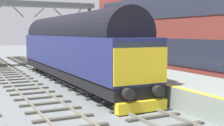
# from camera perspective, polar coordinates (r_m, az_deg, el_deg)

# --- Properties ---
(ground_plane) EXTENTS (140.00, 140.00, 0.00)m
(ground_plane) POSITION_cam_1_polar(r_m,az_deg,el_deg) (17.04, -1.81, -6.02)
(ground_plane) COLOR slate
(ground_plane) RESTS_ON ground
(track_main) EXTENTS (2.50, 60.00, 0.15)m
(track_main) POSITION_cam_1_polar(r_m,az_deg,el_deg) (17.03, -1.81, -5.84)
(track_main) COLOR slate
(track_main) RESTS_ON ground
(track_adjacent_west) EXTENTS (2.50, 60.00, 0.15)m
(track_adjacent_west) POSITION_cam_1_polar(r_m,az_deg,el_deg) (15.97, -12.76, -6.75)
(track_adjacent_west) COLOR gray
(track_adjacent_west) RESTS_ON ground
(station_platform) EXTENTS (4.00, 44.00, 1.01)m
(station_platform) POSITION_cam_1_polar(r_m,az_deg,el_deg) (18.71, 8.28, -3.47)
(station_platform) COLOR gray
(station_platform) RESTS_ON ground
(diesel_locomotive) EXTENTS (2.74, 18.32, 4.68)m
(diesel_locomotive) POSITION_cam_1_polar(r_m,az_deg,el_deg) (21.30, -7.37, 3.01)
(diesel_locomotive) COLOR black
(diesel_locomotive) RESTS_ON ground
(waiting_passenger) EXTENTS (0.38, 0.51, 1.64)m
(waiting_passenger) POSITION_cam_1_polar(r_m,az_deg,el_deg) (22.95, 0.15, 2.02)
(waiting_passenger) COLOR #2C3441
(waiting_passenger) RESTS_ON station_platform
(overhead_footbridge) EXTENTS (16.06, 2.00, 6.62)m
(overhead_footbridge) POSITION_cam_1_polar(r_m,az_deg,el_deg) (33.44, -16.90, 9.92)
(overhead_footbridge) COLOR slate
(overhead_footbridge) RESTS_ON ground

